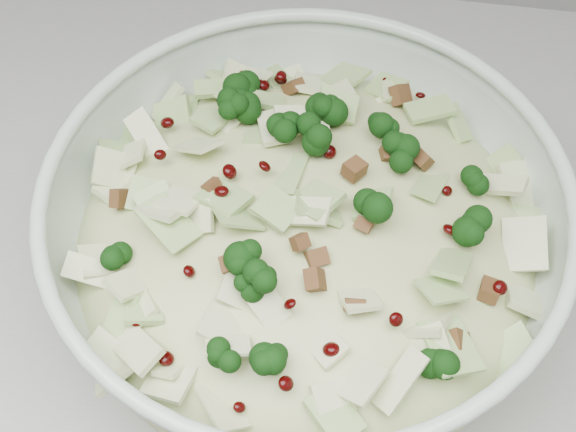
# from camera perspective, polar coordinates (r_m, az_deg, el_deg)

# --- Properties ---
(mixing_bowl) EXTENTS (0.43, 0.43, 0.14)m
(mixing_bowl) POSITION_cam_1_polar(r_m,az_deg,el_deg) (0.56, 1.21, -2.11)
(mixing_bowl) COLOR silver
(mixing_bowl) RESTS_ON counter
(salad) EXTENTS (0.34, 0.34, 0.14)m
(salad) POSITION_cam_1_polar(r_m,az_deg,el_deg) (0.54, 1.25, -0.79)
(salad) COLOR #C7CD8C
(salad) RESTS_ON mixing_bowl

